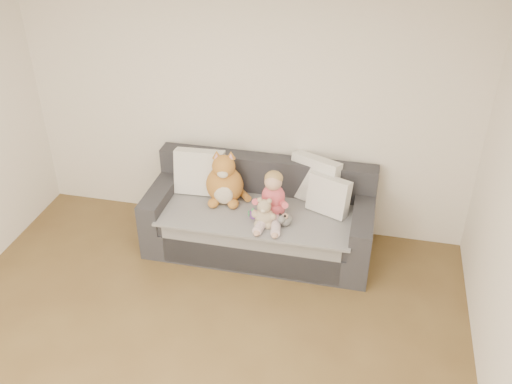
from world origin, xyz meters
TOP-DOWN VIEW (x-y plane):
  - room_shell at (0.00, 0.42)m, footprint 5.00×5.00m
  - sofa at (0.25, 2.06)m, footprint 2.20×0.94m
  - cushion_left at (-0.40, 2.20)m, footprint 0.51×0.25m
  - cushion_right_back at (0.74, 2.31)m, footprint 0.54×0.41m
  - cushion_right_front at (0.90, 2.11)m, footprint 0.44×0.32m
  - toddler at (0.40, 1.88)m, footprint 0.35×0.49m
  - plush_cat at (-0.11, 2.09)m, footprint 0.46×0.42m
  - teddy_bear at (0.35, 1.76)m, footprint 0.23×0.17m
  - plush_cow at (0.54, 1.80)m, footprint 0.12×0.18m
  - sippy_cup at (0.23, 1.85)m, footprint 0.10×0.07m

SIDE VIEW (x-z plane):
  - sofa at x=0.25m, z-range -0.12..0.73m
  - sippy_cup at x=0.23m, z-range 0.48..0.59m
  - plush_cow at x=0.54m, z-range 0.46..0.61m
  - teddy_bear at x=0.35m, z-range 0.44..0.74m
  - cushion_right_front at x=0.90m, z-range 0.47..0.85m
  - toddler at x=0.40m, z-range 0.43..0.92m
  - plush_cat at x=-0.11m, z-range 0.40..0.96m
  - cushion_right_back at x=0.74m, z-range 0.46..0.93m
  - cushion_left at x=-0.40m, z-range 0.46..0.93m
  - room_shell at x=0.00m, z-range -1.20..3.80m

